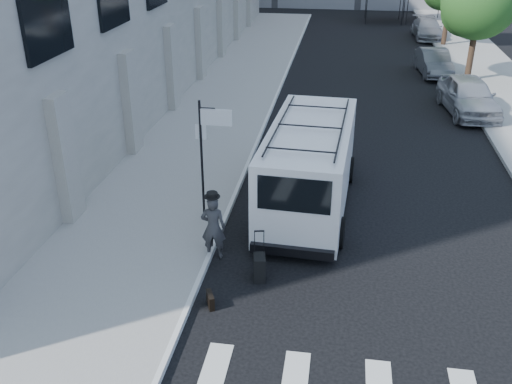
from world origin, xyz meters
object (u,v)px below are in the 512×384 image
(parked_car_a, at_px, (468,96))
(parked_car_c, at_px, (427,29))
(suitcase, at_px, (259,267))
(parked_car_b, at_px, (434,62))
(briefcase, at_px, (210,300))
(businessman, at_px, (213,227))
(cargo_van, at_px, (310,165))

(parked_car_a, xyz_separation_m, parked_car_c, (0.14, 17.01, -0.15))
(suitcase, bearing_deg, parked_car_b, 61.70)
(briefcase, height_order, parked_car_a, parked_car_a)
(briefcase, relative_size, parked_car_a, 0.09)
(businessman, xyz_separation_m, cargo_van, (2.22, 3.36, 0.46))
(parked_car_c, bearing_deg, cargo_van, -106.27)
(parked_car_b, bearing_deg, businessman, -116.22)
(parked_car_a, distance_m, parked_car_b, 6.73)
(businessman, distance_m, suitcase, 1.64)
(cargo_van, relative_size, parked_car_a, 1.47)
(suitcase, height_order, cargo_van, cargo_van)
(suitcase, bearing_deg, briefcase, -138.32)
(briefcase, xyz_separation_m, suitcase, (0.95, 1.24, 0.16))
(suitcase, height_order, parked_car_b, parked_car_b)
(briefcase, bearing_deg, parked_car_a, 37.86)
(briefcase, relative_size, suitcase, 0.35)
(parked_car_a, bearing_deg, briefcase, -124.49)
(parked_car_b, bearing_deg, parked_car_a, -89.01)
(briefcase, distance_m, parked_car_a, 17.40)
(cargo_van, distance_m, parked_car_a, 11.78)
(businessman, distance_m, parked_car_c, 31.52)
(parked_car_a, bearing_deg, businessman, -129.18)
(cargo_van, distance_m, parked_car_b, 17.57)
(parked_car_a, distance_m, parked_car_c, 17.01)
(parked_car_a, bearing_deg, parked_car_c, 83.17)
(suitcase, bearing_deg, parked_car_c, 65.91)
(cargo_van, bearing_deg, parked_car_a, 60.62)
(briefcase, relative_size, parked_car_b, 0.11)
(parked_car_b, bearing_deg, cargo_van, -113.51)
(businessman, relative_size, suitcase, 1.40)
(parked_car_b, xyz_separation_m, parked_car_c, (0.80, 10.31, -0.01))
(cargo_van, xyz_separation_m, parked_car_c, (6.48, 26.93, -0.67))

